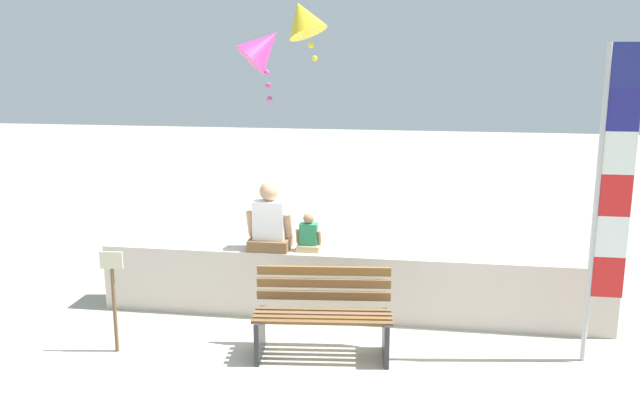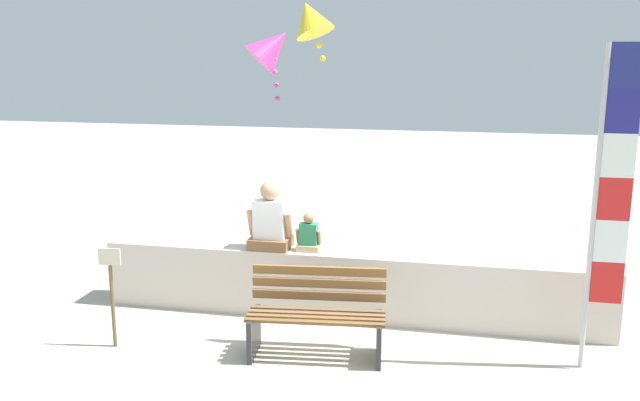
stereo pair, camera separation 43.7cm
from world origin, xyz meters
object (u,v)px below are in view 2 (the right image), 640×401
(person_adult, at_px, (270,222))
(kite_yellow, at_px, (311,18))
(park_bench, at_px, (317,317))
(person_child, at_px, (309,236))
(flag_banner, at_px, (607,192))
(kite_magenta, at_px, (272,47))
(sign_post, at_px, (112,288))

(person_adult, height_order, kite_yellow, kite_yellow)
(park_bench, distance_m, person_child, 1.25)
(park_bench, distance_m, flag_banner, 3.10)
(kite_magenta, xyz_separation_m, sign_post, (-0.81, -3.47, -2.49))
(park_bench, bearing_deg, person_adult, 126.88)
(kite_magenta, bearing_deg, park_bench, -67.13)
(park_bench, bearing_deg, kite_yellow, 103.94)
(park_bench, bearing_deg, kite_magenta, 112.87)
(person_child, bearing_deg, kite_yellow, 101.90)
(kite_yellow, distance_m, kite_magenta, 0.84)
(person_adult, xyz_separation_m, flag_banner, (3.56, -0.81, 0.69))
(flag_banner, distance_m, kite_magenta, 5.23)
(person_adult, distance_m, person_child, 0.49)
(kite_yellow, xyz_separation_m, kite_magenta, (-0.65, 0.38, -0.37))
(park_bench, distance_m, kite_magenta, 4.42)
(person_adult, bearing_deg, person_child, 0.05)
(person_adult, bearing_deg, flag_banner, -12.79)
(park_bench, height_order, flag_banner, flag_banner)
(person_child, bearing_deg, sign_post, -143.86)
(person_adult, distance_m, kite_yellow, 2.98)
(park_bench, bearing_deg, sign_post, -172.77)
(person_child, bearing_deg, flag_banner, -14.65)
(kite_yellow, bearing_deg, flag_banner, -36.53)
(person_child, bearing_deg, kite_magenta, 115.52)
(park_bench, bearing_deg, person_child, 107.22)
(person_child, relative_size, sign_post, 0.42)
(person_child, height_order, sign_post, person_child)
(flag_banner, height_order, kite_yellow, kite_yellow)
(park_bench, xyz_separation_m, flag_banner, (2.76, 0.25, 1.40))
(park_bench, relative_size, person_adult, 1.81)
(kite_yellow, height_order, kite_magenta, kite_yellow)
(sign_post, bearing_deg, person_adult, 44.44)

